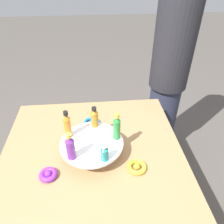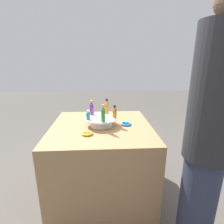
{
  "view_description": "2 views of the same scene",
  "coord_description": "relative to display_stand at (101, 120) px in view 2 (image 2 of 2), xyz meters",
  "views": [
    {
      "loc": [
        0.77,
        0.03,
        1.54
      ],
      "look_at": [
        -0.13,
        0.11,
        0.87
      ],
      "focal_mm": 35.0,
      "sensor_mm": 36.0,
      "label": 1
    },
    {
      "loc": [
        -0.01,
        1.54,
        1.29
      ],
      "look_at": [
        -0.1,
        0.09,
        0.86
      ],
      "focal_mm": 28.0,
      "sensor_mm": 36.0,
      "label": 2
    }
  ],
  "objects": [
    {
      "name": "ribbon_bow_gold",
      "position": [
        0.11,
        0.21,
        -0.04
      ],
      "size": [
        0.09,
        0.09,
        0.03
      ],
      "color": "gold",
      "rests_on": "party_table"
    },
    {
      "name": "person_figure",
      "position": [
        -0.66,
        0.59,
        0.08
      ],
      "size": [
        0.28,
        0.28,
        1.66
      ],
      "rotation": [
        0.0,
        0.0,
        -0.73
      ],
      "color": "#282D42",
      "rests_on": "ground_plane"
    },
    {
      "name": "ribbon_bow_blue",
      "position": [
        -0.24,
        -0.0,
        -0.04
      ],
      "size": [
        0.1,
        0.1,
        0.03
      ],
      "color": "blue",
      "rests_on": "party_table"
    },
    {
      "name": "bottle_purple",
      "position": [
        0.09,
        -0.09,
        0.1
      ],
      "size": [
        0.04,
        0.04,
        0.14
      ],
      "color": "#702D93",
      "rests_on": "display_stand"
    },
    {
      "name": "display_stand",
      "position": [
        0.0,
        0.0,
        0.0
      ],
      "size": [
        0.31,
        0.31,
        0.08
      ],
      "color": "white",
      "rests_on": "party_table"
    },
    {
      "name": "ground_plane",
      "position": [
        0.0,
        0.0,
        -0.75
      ],
      "size": [
        12.0,
        12.0,
        0.0
      ],
      "primitive_type": "plane",
      "color": "#4C4742"
    },
    {
      "name": "bottle_amber",
      "position": [
        -0.12,
        0.02,
        0.08
      ],
      "size": [
        0.04,
        0.04,
        0.12
      ],
      "color": "#AD6B19",
      "rests_on": "display_stand"
    },
    {
      "name": "bottle_teal",
      "position": [
        0.11,
        0.06,
        0.07
      ],
      "size": [
        0.04,
        0.04,
        0.09
      ],
      "color": "teal",
      "rests_on": "display_stand"
    },
    {
      "name": "ribbon_bow_purple",
      "position": [
        0.12,
        -0.2,
        -0.04
      ],
      "size": [
        0.08,
        0.08,
        0.04
      ],
      "color": "purple",
      "rests_on": "party_table"
    },
    {
      "name": "bottle_green",
      "position": [
        -0.02,
        0.12,
        0.1
      ],
      "size": [
        0.04,
        0.04,
        0.15
      ],
      "color": "#288438",
      "rests_on": "display_stand"
    },
    {
      "name": "party_table",
      "position": [
        0.0,
        0.0,
        -0.4
      ],
      "size": [
        0.93,
        0.93,
        0.7
      ],
      "color": "#9E754C",
      "rests_on": "ground_plane"
    },
    {
      "name": "bottle_orange",
      "position": [
        -0.06,
        -0.11,
        0.1
      ],
      "size": [
        0.03,
        0.03,
        0.15
      ],
      "color": "orange",
      "rests_on": "display_stand"
    }
  ]
}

